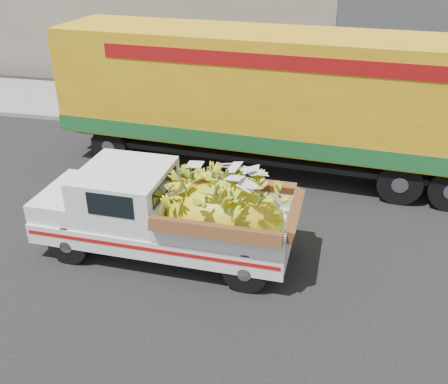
# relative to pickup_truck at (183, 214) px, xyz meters

# --- Properties ---
(ground) EXTENTS (100.00, 100.00, 0.00)m
(ground) POSITION_rel_pickup_truck_xyz_m (1.55, -0.01, -0.99)
(ground) COLOR black
(ground) RESTS_ON ground
(curb) EXTENTS (60.00, 0.25, 0.15)m
(curb) POSITION_rel_pickup_truck_xyz_m (1.55, 7.09, -0.92)
(curb) COLOR gray
(curb) RESTS_ON ground
(sidewalk) EXTENTS (60.00, 4.00, 0.14)m
(sidewalk) POSITION_rel_pickup_truck_xyz_m (1.55, 9.19, -0.92)
(sidewalk) COLOR gray
(sidewalk) RESTS_ON ground
(building_left) EXTENTS (18.00, 6.00, 5.00)m
(building_left) POSITION_rel_pickup_truck_xyz_m (-6.45, 15.09, 1.51)
(building_left) COLOR gray
(building_left) RESTS_ON ground
(pickup_truck) EXTENTS (5.32, 2.07, 1.84)m
(pickup_truck) POSITION_rel_pickup_truck_xyz_m (0.00, 0.00, 0.00)
(pickup_truck) COLOR black
(pickup_truck) RESTS_ON ground
(semi_trailer) EXTENTS (12.04, 3.46, 3.80)m
(semi_trailer) POSITION_rel_pickup_truck_xyz_m (1.19, 4.63, 1.13)
(semi_trailer) COLOR black
(semi_trailer) RESTS_ON ground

